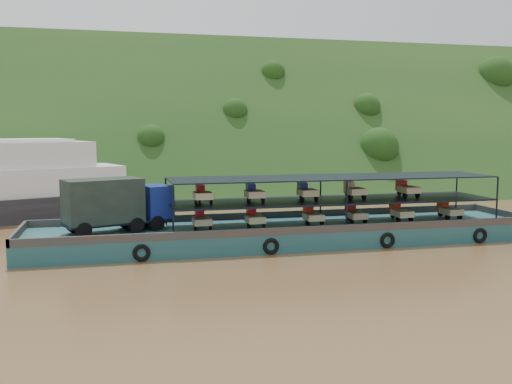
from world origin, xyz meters
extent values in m
plane|color=brown|center=(0.00, 0.00, 0.00)|extent=(160.00, 160.00, 0.00)
cube|color=#153613|center=(0.00, 36.00, 0.00)|extent=(140.00, 39.60, 39.60)
cube|color=#16494E|center=(-0.75, -0.45, 0.60)|extent=(35.00, 7.00, 1.20)
cube|color=#592D19|center=(-0.75, 2.95, 1.45)|extent=(35.00, 0.20, 0.50)
cube|color=#592D19|center=(-0.75, -3.85, 1.45)|extent=(35.00, 0.20, 0.50)
cube|color=#592D19|center=(16.65, -0.45, 1.45)|extent=(0.20, 7.00, 0.50)
cube|color=#592D19|center=(-18.15, -0.45, 1.45)|extent=(0.20, 7.00, 0.50)
torus|color=black|center=(-10.75, -4.00, 0.55)|extent=(1.06, 0.26, 1.06)
torus|color=black|center=(-2.75, -4.00, 0.55)|extent=(1.06, 0.26, 1.06)
torus|color=black|center=(5.25, -4.00, 0.55)|extent=(1.06, 0.26, 1.06)
torus|color=black|center=(12.25, -4.00, 0.55)|extent=(1.06, 0.26, 1.06)
cylinder|color=black|center=(-14.13, -1.87, 1.70)|extent=(1.06, 0.66, 1.00)
cylinder|color=black|center=(-14.82, 0.12, 1.70)|extent=(1.06, 0.66, 1.00)
cylinder|color=black|center=(-10.91, -0.74, 1.70)|extent=(1.06, 0.66, 1.00)
cylinder|color=black|center=(-11.60, 1.25, 1.70)|extent=(1.06, 0.66, 1.00)
cylinder|color=black|center=(-9.58, -0.28, 1.70)|extent=(1.06, 0.66, 1.00)
cylinder|color=black|center=(-10.27, 1.71, 1.70)|extent=(1.06, 0.66, 1.00)
cube|color=black|center=(-12.01, -0.01, 1.85)|extent=(7.17, 4.33, 0.20)
cube|color=navy|center=(-9.55, 0.85, 3.01)|extent=(2.40, 2.84, 2.21)
cube|color=black|center=(-8.74, 1.13, 3.41)|extent=(0.72, 1.91, 0.90)
cube|color=black|center=(-12.96, -0.34, 3.31)|extent=(5.34, 3.86, 2.81)
cube|color=black|center=(2.75, -0.45, 2.86)|extent=(23.00, 5.00, 0.12)
cube|color=black|center=(2.75, -0.45, 4.50)|extent=(23.00, 5.00, 0.08)
cylinder|color=black|center=(-8.75, -2.95, 2.85)|extent=(0.12, 0.12, 3.30)
cylinder|color=black|center=(-8.75, 2.05, 2.85)|extent=(0.12, 0.12, 3.30)
cylinder|color=black|center=(2.75, -2.95, 2.85)|extent=(0.12, 0.12, 3.30)
cylinder|color=black|center=(2.75, 2.05, 2.85)|extent=(0.12, 0.12, 3.30)
cylinder|color=black|center=(14.25, -2.95, 2.85)|extent=(0.12, 0.12, 3.30)
cylinder|color=black|center=(14.25, 2.05, 2.85)|extent=(0.12, 0.12, 3.30)
cylinder|color=black|center=(-6.64, 0.60, 1.46)|extent=(0.12, 0.52, 0.52)
cylinder|color=black|center=(-7.14, -1.20, 1.46)|extent=(0.14, 0.52, 0.52)
cylinder|color=black|center=(-6.14, -1.20, 1.46)|extent=(0.14, 0.52, 0.52)
cube|color=#C4AE8A|center=(-6.64, -0.85, 1.80)|extent=(1.15, 1.50, 0.44)
cube|color=red|center=(-6.64, 0.30, 1.98)|extent=(0.55, 0.80, 0.80)
cube|color=red|center=(-6.64, 0.10, 2.48)|extent=(0.50, 0.10, 0.10)
cylinder|color=black|center=(-3.01, 0.60, 1.46)|extent=(0.12, 0.52, 0.52)
cylinder|color=black|center=(-3.51, -1.20, 1.46)|extent=(0.14, 0.52, 0.52)
cylinder|color=black|center=(-2.51, -1.20, 1.46)|extent=(0.14, 0.52, 0.52)
cube|color=beige|center=(-3.01, -0.85, 1.80)|extent=(1.15, 1.50, 0.44)
cube|color=red|center=(-3.01, 0.30, 1.98)|extent=(0.55, 0.80, 0.80)
cube|color=red|center=(-3.01, 0.10, 2.48)|extent=(0.50, 0.10, 0.10)
cylinder|color=black|center=(1.17, 0.60, 1.46)|extent=(0.12, 0.52, 0.52)
cylinder|color=black|center=(0.67, -1.20, 1.46)|extent=(0.14, 0.52, 0.52)
cylinder|color=black|center=(1.67, -1.20, 1.46)|extent=(0.14, 0.52, 0.52)
cube|color=beige|center=(1.17, -0.85, 1.80)|extent=(1.15, 1.50, 0.44)
cube|color=red|center=(1.17, 0.30, 1.98)|extent=(0.55, 0.80, 0.80)
cube|color=red|center=(1.17, 0.10, 2.48)|extent=(0.50, 0.10, 0.10)
cylinder|color=black|center=(4.41, 0.60, 1.46)|extent=(0.12, 0.52, 0.52)
cylinder|color=black|center=(3.91, -1.20, 1.46)|extent=(0.14, 0.52, 0.52)
cylinder|color=black|center=(4.91, -1.20, 1.46)|extent=(0.14, 0.52, 0.52)
cube|color=#C6AF8C|center=(4.41, -0.85, 1.80)|extent=(1.15, 1.50, 0.44)
cube|color=#AC0B13|center=(4.41, 0.30, 1.98)|extent=(0.55, 0.80, 0.80)
cube|color=#AC0B13|center=(4.41, 0.10, 2.48)|extent=(0.50, 0.10, 0.10)
cylinder|color=black|center=(7.97, 0.60, 1.46)|extent=(0.12, 0.52, 0.52)
cylinder|color=black|center=(7.47, -1.20, 1.46)|extent=(0.14, 0.52, 0.52)
cylinder|color=black|center=(8.47, -1.20, 1.46)|extent=(0.14, 0.52, 0.52)
cube|color=beige|center=(7.97, -0.85, 1.80)|extent=(1.15, 1.50, 0.44)
cube|color=red|center=(7.97, 0.30, 1.98)|extent=(0.55, 0.80, 0.80)
cube|color=red|center=(7.97, 0.10, 2.48)|extent=(0.50, 0.10, 0.10)
cylinder|color=black|center=(11.96, 0.60, 1.46)|extent=(0.12, 0.52, 0.52)
cylinder|color=black|center=(11.46, -1.20, 1.46)|extent=(0.14, 0.52, 0.52)
cylinder|color=black|center=(12.46, -1.20, 1.46)|extent=(0.14, 0.52, 0.52)
cube|color=beige|center=(11.96, -0.85, 1.80)|extent=(1.15, 1.50, 0.44)
cube|color=red|center=(11.96, 0.30, 1.98)|extent=(0.55, 0.80, 0.80)
cube|color=red|center=(11.96, 0.10, 2.48)|extent=(0.50, 0.10, 0.10)
cylinder|color=black|center=(-6.58, 0.60, 3.18)|extent=(0.12, 0.52, 0.52)
cylinder|color=black|center=(-7.08, -1.20, 3.18)|extent=(0.14, 0.52, 0.52)
cylinder|color=black|center=(-6.08, -1.20, 3.18)|extent=(0.14, 0.52, 0.52)
cube|color=beige|center=(-6.58, -0.85, 3.52)|extent=(1.15, 1.50, 0.44)
cube|color=#AA0B14|center=(-6.58, 0.30, 3.70)|extent=(0.55, 0.80, 0.80)
cube|color=#AA0B14|center=(-6.58, 0.10, 4.20)|extent=(0.50, 0.10, 0.10)
cylinder|color=black|center=(-3.05, 0.60, 3.18)|extent=(0.12, 0.52, 0.52)
cylinder|color=black|center=(-3.55, -1.20, 3.18)|extent=(0.14, 0.52, 0.52)
cylinder|color=black|center=(-2.55, -1.20, 3.18)|extent=(0.14, 0.52, 0.52)
cube|color=beige|center=(-3.05, -0.85, 3.52)|extent=(1.15, 1.50, 0.44)
cube|color=#181C95|center=(-3.05, 0.30, 3.70)|extent=(0.55, 0.80, 0.80)
cube|color=#181C95|center=(-3.05, 0.10, 4.20)|extent=(0.50, 0.10, 0.10)
cylinder|color=black|center=(0.73, 0.60, 3.18)|extent=(0.12, 0.52, 0.52)
cylinder|color=black|center=(0.23, -1.20, 3.18)|extent=(0.14, 0.52, 0.52)
cylinder|color=black|center=(1.23, -1.20, 3.18)|extent=(0.14, 0.52, 0.52)
cube|color=tan|center=(0.73, -0.85, 3.52)|extent=(1.15, 1.50, 0.44)
cube|color=#192496|center=(0.73, 0.30, 3.70)|extent=(0.55, 0.80, 0.80)
cube|color=#192496|center=(0.73, 0.10, 4.20)|extent=(0.50, 0.10, 0.10)
cylinder|color=black|center=(4.28, 0.60, 3.18)|extent=(0.12, 0.52, 0.52)
cylinder|color=black|center=(3.78, -1.20, 3.18)|extent=(0.14, 0.52, 0.52)
cylinder|color=black|center=(4.78, -1.20, 3.18)|extent=(0.14, 0.52, 0.52)
cube|color=#BEB086|center=(4.28, -0.85, 3.52)|extent=(1.15, 1.50, 0.44)
cube|color=beige|center=(4.28, 0.30, 3.70)|extent=(0.55, 0.80, 0.80)
cube|color=beige|center=(4.28, 0.10, 4.20)|extent=(0.50, 0.10, 0.10)
cylinder|color=black|center=(8.45, 0.60, 3.18)|extent=(0.12, 0.52, 0.52)
cylinder|color=black|center=(7.95, -1.20, 3.18)|extent=(0.14, 0.52, 0.52)
cylinder|color=black|center=(8.95, -1.20, 3.18)|extent=(0.14, 0.52, 0.52)
cube|color=tan|center=(8.45, -0.85, 3.52)|extent=(1.15, 1.50, 0.44)
cube|color=red|center=(8.45, 0.30, 3.70)|extent=(0.55, 0.80, 0.80)
cube|color=red|center=(8.45, 0.10, 4.20)|extent=(0.50, 0.10, 0.10)
camera|label=1|loc=(-12.10, -37.94, 7.98)|focal=40.00mm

